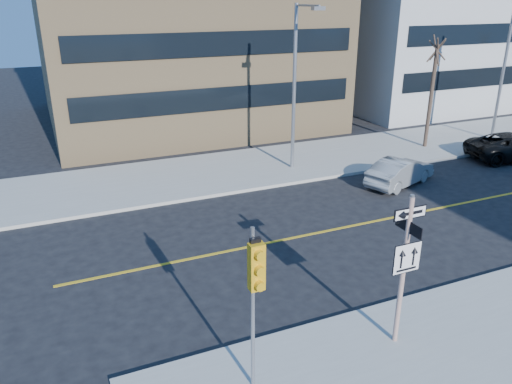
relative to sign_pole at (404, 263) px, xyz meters
name	(u,v)px	position (x,y,z in m)	size (l,w,h in m)	color
ground	(342,295)	(0.00, 2.51, -2.44)	(120.00, 120.00, 0.00)	black
far_sidewalk	(478,136)	(18.00, 14.51, -2.36)	(66.00, 6.00, 0.15)	#9F9D95
sign_pole	(404,263)	(0.00, 0.00, 0.00)	(0.92, 0.92, 4.06)	silver
traffic_signal	(256,280)	(-4.00, -0.15, 0.59)	(0.32, 0.45, 4.00)	gray
parked_car_b	(400,172)	(7.71, 9.51, -1.78)	(3.99, 1.39, 1.32)	gray
streetlight_a	(297,78)	(4.00, 13.27, 2.32)	(0.55, 2.25, 8.00)	gray
streetlight_b	(508,63)	(18.00, 13.27, 2.32)	(0.55, 2.25, 8.00)	gray
street_tree_west	(437,53)	(13.00, 13.81, 3.09)	(1.80, 1.80, 6.35)	#3A2D22
building_grey_mid	(435,8)	(24.00, 26.51, 5.06)	(20.00, 16.00, 15.00)	#AFB2B5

